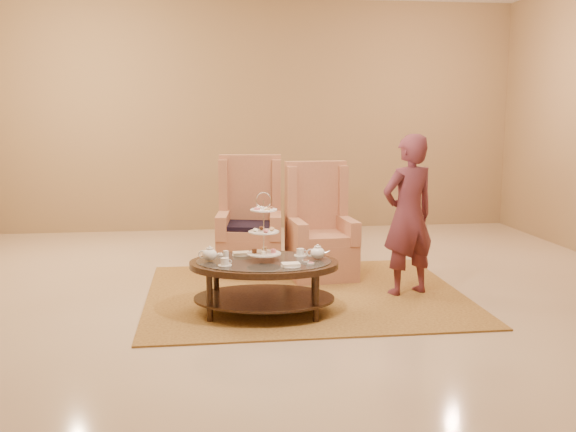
{
  "coord_description": "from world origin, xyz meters",
  "views": [
    {
      "loc": [
        -0.78,
        -5.93,
        1.8
      ],
      "look_at": [
        -0.01,
        0.2,
        0.8
      ],
      "focal_mm": 40.0,
      "sensor_mm": 36.0,
      "label": 1
    }
  ],
  "objects": [
    {
      "name": "person",
      "position": [
        1.17,
        0.1,
        0.8
      ],
      "size": [
        0.68,
        0.55,
        1.6
      ],
      "rotation": [
        0.0,
        0.0,
        3.47
      ],
      "color": "#5E2832",
      "rests_on": "ground"
    },
    {
      "name": "rug",
      "position": [
        0.16,
        0.21,
        0.01
      ],
      "size": [
        3.12,
        2.6,
        0.02
      ],
      "rotation": [
        0.0,
        0.0,
        0.0
      ],
      "color": "#AC873D",
      "rests_on": "ground"
    },
    {
      "name": "ground",
      "position": [
        0.0,
        0.0,
        0.0
      ],
      "size": [
        8.0,
        8.0,
        0.0
      ],
      "primitive_type": "plane",
      "color": "beige",
      "rests_on": "ground"
    },
    {
      "name": "ceiling",
      "position": [
        0.0,
        0.0,
        0.0
      ],
      "size": [
        8.0,
        8.0,
        0.02
      ],
      "primitive_type": "cube",
      "color": "beige",
      "rests_on": "ground"
    },
    {
      "name": "wall_back",
      "position": [
        0.0,
        4.0,
        1.75
      ],
      "size": [
        8.0,
        0.04,
        3.5
      ],
      "primitive_type": "cube",
      "color": "#997B53",
      "rests_on": "ground"
    },
    {
      "name": "armchair_left",
      "position": [
        -0.31,
        1.28,
        0.45
      ],
      "size": [
        0.79,
        0.81,
        1.32
      ],
      "rotation": [
        0.0,
        0.0,
        -0.11
      ],
      "color": "tan",
      "rests_on": "ground"
    },
    {
      "name": "tea_table",
      "position": [
        -0.3,
        -0.37,
        0.41
      ],
      "size": [
        1.44,
        1.09,
        1.11
      ],
      "rotation": [
        0.0,
        0.0,
        -0.13
      ],
      "color": "black",
      "rests_on": "ground"
    },
    {
      "name": "armchair_right",
      "position": [
        0.43,
        0.93,
        0.43
      ],
      "size": [
        0.73,
        0.76,
        1.27
      ],
      "rotation": [
        0.0,
        0.0,
        0.08
      ],
      "color": "tan",
      "rests_on": "ground"
    }
  ]
}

